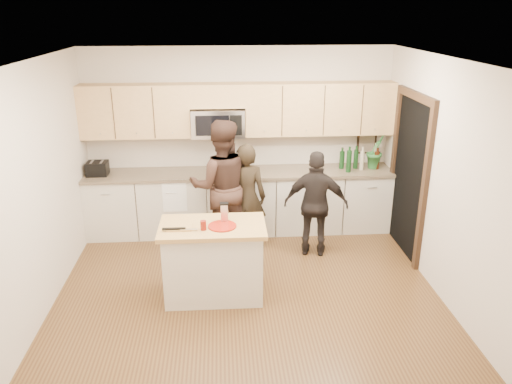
{
  "coord_description": "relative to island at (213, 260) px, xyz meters",
  "views": [
    {
      "loc": [
        -0.28,
        -5.29,
        3.2
      ],
      "look_at": [
        0.13,
        0.35,
        1.11
      ],
      "focal_mm": 35.0,
      "sensor_mm": 36.0,
      "label": 1
    }
  ],
  "objects": [
    {
      "name": "floor",
      "position": [
        0.4,
        0.13,
        -0.45
      ],
      "size": [
        4.5,
        4.5,
        0.0
      ],
      "primitive_type": "plane",
      "color": "brown",
      "rests_on": "ground"
    },
    {
      "name": "room_shell",
      "position": [
        0.4,
        0.13,
        1.28
      ],
      "size": [
        4.52,
        4.02,
        2.71
      ],
      "color": "beige",
      "rests_on": "ground"
    },
    {
      "name": "back_cabinetry",
      "position": [
        0.4,
        1.82,
        0.02
      ],
      "size": [
        4.5,
        0.66,
        0.94
      ],
      "color": "beige",
      "rests_on": "ground"
    },
    {
      "name": "upper_cabinetry",
      "position": [
        0.43,
        1.96,
        1.39
      ],
      "size": [
        4.5,
        0.33,
        0.75
      ],
      "color": "tan",
      "rests_on": "ground"
    },
    {
      "name": "microwave",
      "position": [
        0.09,
        1.93,
        1.2
      ],
      "size": [
        0.76,
        0.41,
        0.4
      ],
      "color": "silver",
      "rests_on": "ground"
    },
    {
      "name": "doorway",
      "position": [
        2.63,
        1.03,
        0.7
      ],
      "size": [
        0.06,
        1.25,
        2.2
      ],
      "color": "black",
      "rests_on": "ground"
    },
    {
      "name": "framed_picture",
      "position": [
        2.35,
        2.11,
        0.83
      ],
      "size": [
        0.3,
        0.03,
        0.38
      ],
      "color": "black",
      "rests_on": "ground"
    },
    {
      "name": "dish_towel",
      "position": [
        -0.55,
        1.63,
        0.35
      ],
      "size": [
        0.34,
        0.6,
        0.48
      ],
      "color": "white",
      "rests_on": "ground"
    },
    {
      "name": "island",
      "position": [
        0.0,
        0.0,
        0.0
      ],
      "size": [
        1.21,
        0.71,
        0.9
      ],
      "rotation": [
        0.0,
        0.0,
        -0.01
      ],
      "color": "beige",
      "rests_on": "ground"
    },
    {
      "name": "red_plate",
      "position": [
        0.11,
        -0.05,
        0.45
      ],
      "size": [
        0.32,
        0.32,
        0.02
      ],
      "primitive_type": "cylinder",
      "color": "#9C1B0E",
      "rests_on": "island"
    },
    {
      "name": "box_grater",
      "position": [
        0.14,
        0.09,
        0.57
      ],
      "size": [
        0.1,
        0.07,
        0.21
      ],
      "color": "silver",
      "rests_on": "red_plate"
    },
    {
      "name": "drink_glass",
      "position": [
        -0.1,
        -0.12,
        0.5
      ],
      "size": [
        0.06,
        0.06,
        0.11
      ],
      "primitive_type": "cylinder",
      "color": "maroon",
      "rests_on": "island"
    },
    {
      "name": "cutting_board",
      "position": [
        -0.36,
        -0.06,
        0.45
      ],
      "size": [
        0.28,
        0.19,
        0.02
      ],
      "primitive_type": "cube",
      "rotation": [
        0.0,
        0.0,
        -0.01
      ],
      "color": "tan",
      "rests_on": "island"
    },
    {
      "name": "tongs",
      "position": [
        -0.42,
        -0.13,
        0.47
      ],
      "size": [
        0.26,
        0.03,
        0.02
      ],
      "primitive_type": "cube",
      "rotation": [
        0.0,
        0.0,
        -0.01
      ],
      "color": "black",
      "rests_on": "cutting_board"
    },
    {
      "name": "knife",
      "position": [
        -0.25,
        -0.14,
        0.47
      ],
      "size": [
        0.19,
        0.02,
        0.01
      ],
      "primitive_type": "cube",
      "rotation": [
        0.0,
        0.0,
        -0.01
      ],
      "color": "silver",
      "rests_on": "cutting_board"
    },
    {
      "name": "toaster",
      "position": [
        -1.65,
        1.8,
        0.58
      ],
      "size": [
        0.29,
        0.25,
        0.2
      ],
      "color": "black",
      "rests_on": "back_cabinetry"
    },
    {
      "name": "bottle_cluster",
      "position": [
        2.19,
        1.82,
        0.66
      ],
      "size": [
        0.61,
        0.34,
        0.38
      ],
      "color": "black",
      "rests_on": "back_cabinetry"
    },
    {
      "name": "orchid",
      "position": [
        2.42,
        1.85,
        0.75
      ],
      "size": [
        0.37,
        0.35,
        0.52
      ],
      "primitive_type": "imported",
      "rotation": [
        0.0,
        0.0,
        0.58
      ],
      "color": "#2E7333",
      "rests_on": "back_cabinetry"
    },
    {
      "name": "woman_left",
      "position": [
        0.45,
        1.24,
        0.3
      ],
      "size": [
        0.61,
        0.46,
        1.51
      ],
      "primitive_type": "imported",
      "rotation": [
        0.0,
        0.0,
        2.96
      ],
      "color": "black",
      "rests_on": "ground"
    },
    {
      "name": "woman_center",
      "position": [
        0.12,
        1.26,
        0.46
      ],
      "size": [
        0.91,
        0.71,
        1.83
      ],
      "primitive_type": "imported",
      "rotation": [
        0.0,
        0.0,
        3.16
      ],
      "color": "#332019",
      "rests_on": "ground"
    },
    {
      "name": "woman_right",
      "position": [
        1.37,
        0.96,
        0.28
      ],
      "size": [
        0.91,
        0.53,
        1.46
      ],
      "primitive_type": "imported",
      "rotation": [
        0.0,
        0.0,
        2.92
      ],
      "color": "black",
      "rests_on": "ground"
    }
  ]
}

